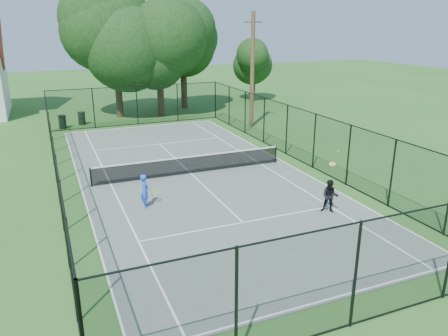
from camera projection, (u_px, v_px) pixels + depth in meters
name	position (u px, v px, depth m)	size (l,w,h in m)	color
ground	(191.00, 175.00, 22.71)	(120.00, 120.00, 0.00)	#286021
tennis_court	(191.00, 174.00, 22.71)	(11.00, 24.00, 0.06)	#536259
tennis_net	(191.00, 164.00, 22.53)	(10.08, 0.08, 0.95)	black
fence	(190.00, 147.00, 22.25)	(13.10, 26.10, 3.00)	black
tree_near_left	(115.00, 44.00, 35.06)	(7.36, 7.36, 9.60)	#332114
tree_near_mid	(159.00, 52.00, 35.70)	(6.55, 6.55, 8.56)	#332114
tree_near_right	(183.00, 44.00, 38.97)	(6.54, 6.54, 9.03)	#332114
tree_far_right	(253.00, 66.00, 43.50)	(4.29, 4.29, 5.67)	#332114
trash_bin_left	(62.00, 122.00, 32.60)	(0.58, 0.58, 1.01)	black
trash_bin_right	(82.00, 118.00, 33.90)	(0.58, 0.58, 1.00)	black
utility_pole	(252.00, 70.00, 32.15)	(1.40, 0.30, 8.35)	#4C3823
player_blue	(145.00, 191.00, 18.35)	(0.80, 0.58, 1.45)	blue
player_black	(330.00, 196.00, 17.85)	(1.02, 0.91, 2.48)	black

